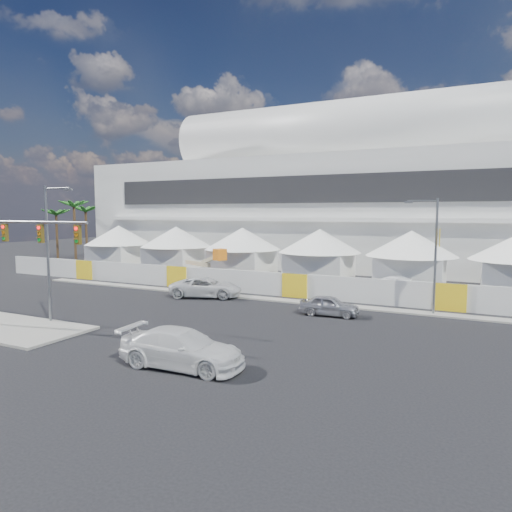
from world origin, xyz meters
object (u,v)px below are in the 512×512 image
at_px(streetlight_median, 50,244).
at_px(pickup_near, 182,348).
at_px(pickup_curb, 206,287).
at_px(lot_car_a, 401,287).
at_px(streetlight_curb, 433,248).
at_px(boom_lift, 197,274).
at_px(sedan_silver, 329,306).

bearing_deg(streetlight_median, pickup_near, -14.58).
relative_size(pickup_curb, lot_car_a, 1.23).
xyz_separation_m(pickup_curb, pickup_near, (8.37, -15.29, 0.05)).
bearing_deg(streetlight_median, streetlight_curb, 31.64).
bearing_deg(pickup_near, streetlight_median, 71.97).
relative_size(pickup_curb, boom_lift, 0.77).
xyz_separation_m(sedan_silver, lot_car_a, (3.30, 9.78, 0.10)).
bearing_deg(streetlight_curb, pickup_curb, -176.10).
relative_size(streetlight_median, streetlight_curb, 1.07).
bearing_deg(boom_lift, pickup_curb, -26.74).
bearing_deg(pickup_curb, streetlight_curb, -105.88).
bearing_deg(pickup_near, lot_car_a, -18.81).
height_order(sedan_silver, pickup_near, pickup_near).
bearing_deg(streetlight_median, lot_car_a, 46.73).
bearing_deg(pickup_curb, sedan_silver, -120.35).
bearing_deg(boom_lift, pickup_near, -34.11).
height_order(sedan_silver, streetlight_median, streetlight_median).
height_order(sedan_silver, pickup_curb, pickup_curb).
distance_m(sedan_silver, streetlight_curb, 8.16).
height_order(pickup_curb, streetlight_curb, streetlight_curb).
bearing_deg(lot_car_a, boom_lift, 103.00).
distance_m(sedan_silver, boom_lift, 17.94).
height_order(pickup_curb, streetlight_median, streetlight_median).
height_order(streetlight_curb, boom_lift, streetlight_curb).
relative_size(sedan_silver, boom_lift, 0.53).
height_order(pickup_curb, lot_car_a, pickup_curb).
xyz_separation_m(pickup_near, streetlight_median, (-12.29, 3.20, 4.24)).
bearing_deg(pickup_curb, pickup_near, -171.09).
xyz_separation_m(pickup_near, streetlight_curb, (9.29, 16.50, 3.82)).
relative_size(sedan_silver, pickup_near, 0.68).
xyz_separation_m(streetlight_median, boom_lift, (-0.79, 17.88, -4.10)).
xyz_separation_m(pickup_curb, lot_car_a, (14.67, 7.66, -0.03)).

